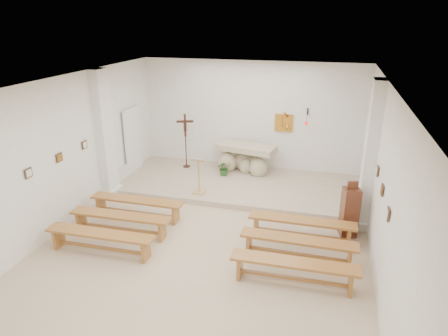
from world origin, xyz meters
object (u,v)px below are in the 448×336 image
(bench_right_third, at_px, (294,267))
(crucifix_stand, at_px, (185,137))
(lectern, at_px, (199,175))
(bench_left_front, at_px, (137,204))
(bench_right_front, at_px, (302,224))
(bench_left_second, at_px, (120,219))
(bench_right_second, at_px, (298,244))
(donation_pedestal, at_px, (349,212))
(altar, at_px, (245,160))
(bench_left_third, at_px, (100,238))

(bench_right_third, bearing_deg, crucifix_stand, 127.14)
(lectern, height_order, bench_right_third, lectern)
(bench_left_front, xyz_separation_m, bench_right_front, (4.05, 0.00, 0.00))
(lectern, xyz_separation_m, bench_right_third, (2.93, -3.19, -0.29))
(bench_left_second, height_order, bench_right_second, same)
(bench_right_second, bearing_deg, donation_pedestal, 53.12)
(lectern, bearing_deg, bench_right_third, -45.10)
(altar, xyz_separation_m, bench_left_third, (-1.98, -5.12, -0.14))
(lectern, distance_m, bench_left_third, 3.39)
(donation_pedestal, bearing_deg, bench_right_third, -130.37)
(crucifix_stand, bearing_deg, bench_left_third, -110.06)
(altar, bearing_deg, bench_left_front, -108.95)
(altar, distance_m, crucifix_stand, 2.01)
(donation_pedestal, height_order, bench_right_third, donation_pedestal)
(donation_pedestal, xyz_separation_m, bench_right_front, (-1.02, -0.48, -0.21))
(crucifix_stand, height_order, bench_right_front, crucifix_stand)
(donation_pedestal, xyz_separation_m, bench_left_second, (-5.06, -1.33, -0.21))
(lectern, xyz_separation_m, bench_left_front, (-1.12, -1.51, -0.29))
(bench_left_second, bearing_deg, crucifix_stand, 87.54)
(crucifix_stand, distance_m, bench_right_second, 5.81)
(bench_right_second, bearing_deg, bench_left_second, -179.46)
(bench_left_second, xyz_separation_m, bench_right_second, (4.05, 0.00, 0.00))
(bench_right_third, bearing_deg, lectern, 131.37)
(crucifix_stand, relative_size, bench_right_second, 0.73)
(crucifix_stand, xyz_separation_m, bench_right_third, (3.97, -5.01, -0.78))
(bench_left_second, bearing_deg, donation_pedestal, 13.29)
(donation_pedestal, distance_m, bench_right_second, 1.68)
(bench_right_front, xyz_separation_m, bench_right_third, (0.00, -1.68, 0.00))
(altar, relative_size, donation_pedestal, 1.46)
(donation_pedestal, bearing_deg, crucifix_stand, 134.99)
(altar, height_order, bench_left_second, altar)
(bench_left_second, bearing_deg, altar, 63.82)
(bench_right_front, bearing_deg, altar, 120.73)
(bench_left_third, bearing_deg, bench_right_second, 10.71)
(altar, relative_size, bench_right_third, 0.82)
(lectern, bearing_deg, bench_right_second, -36.37)
(bench_left_third, bearing_deg, bench_left_second, 88.96)
(donation_pedestal, height_order, bench_right_second, donation_pedestal)
(bench_left_front, bearing_deg, lectern, 53.53)
(donation_pedestal, height_order, bench_left_second, donation_pedestal)
(lectern, relative_size, crucifix_stand, 0.60)
(bench_left_third, distance_m, bench_right_third, 4.05)
(crucifix_stand, distance_m, bench_left_third, 5.08)
(donation_pedestal, bearing_deg, bench_left_front, 170.20)
(donation_pedestal, xyz_separation_m, bench_left_front, (-5.06, -0.48, -0.21))
(donation_pedestal, bearing_deg, altar, 120.94)
(bench_right_front, bearing_deg, bench_left_front, 179.72)
(bench_left_third, height_order, bench_right_third, same)
(bench_right_front, distance_m, bench_right_third, 1.68)
(crucifix_stand, xyz_separation_m, bench_right_second, (3.97, -4.17, -0.78))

